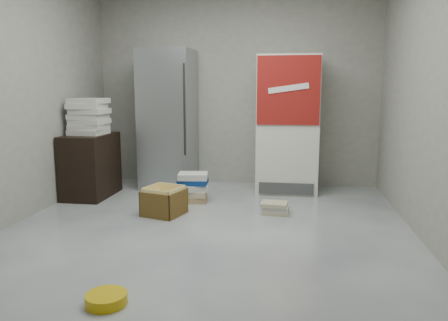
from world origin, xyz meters
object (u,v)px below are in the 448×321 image
cardboard_box (164,203)px  coke_cooler (288,124)px  steel_fridge (168,119)px  phonebook_stack_main (193,187)px  wood_shelf (91,166)px

cardboard_box → coke_cooler: bearing=63.3°
steel_fridge → coke_cooler: (1.65, -0.01, -0.05)m
coke_cooler → phonebook_stack_main: coke_cooler is taller
steel_fridge → phonebook_stack_main: steel_fridge is taller
steel_fridge → wood_shelf: steel_fridge is taller
coke_cooler → steel_fridge: bearing=179.8°
wood_shelf → steel_fridge: bearing=41.3°
coke_cooler → wood_shelf: coke_cooler is taller
phonebook_stack_main → wood_shelf: bearing=169.6°
coke_cooler → wood_shelf: size_ratio=2.25×
coke_cooler → phonebook_stack_main: size_ratio=4.40×
coke_cooler → phonebook_stack_main: 1.56m
wood_shelf → cardboard_box: 1.37m
steel_fridge → cardboard_box: size_ratio=3.93×
phonebook_stack_main → cardboard_box: (-0.19, -0.59, -0.05)m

